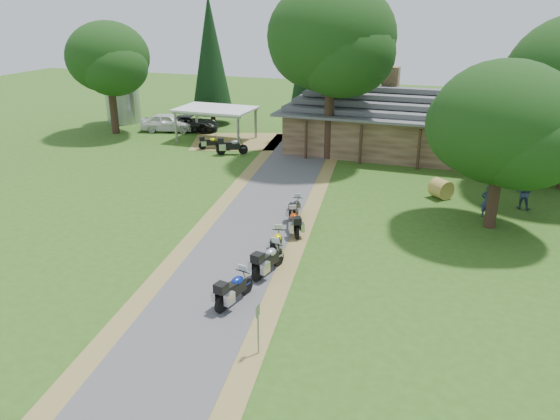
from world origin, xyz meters
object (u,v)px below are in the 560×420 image
(motorcycle_row_d, at_px, (294,221))
(motorcycle_row_a, at_px, (234,287))
(car_white_sedan, at_px, (168,120))
(motorcycle_row_e, at_px, (296,207))
(silo, at_px, (121,88))
(car_dark_suv, at_px, (191,119))
(motorcycle_row_c, at_px, (277,243))
(motorcycle_carport_b, at_px, (232,145))
(motorcycle_row_b, at_px, (268,258))
(carport, at_px, (216,124))
(hay_bale, at_px, (441,189))
(motorcycle_carport_a, at_px, (210,142))
(lodge, at_px, (427,121))

(motorcycle_row_d, bearing_deg, motorcycle_row_a, 151.27)
(car_white_sedan, xyz_separation_m, motorcycle_row_e, (16.92, -15.86, -0.41))
(silo, height_order, car_dark_suv, silo)
(motorcycle_row_c, xyz_separation_m, motorcycle_row_d, (-0.06, 2.72, -0.01))
(motorcycle_row_d, distance_m, motorcycle_row_e, 2.04)
(motorcycle_row_d, distance_m, motorcycle_carport_b, 15.46)
(motorcycle_row_b, distance_m, motorcycle_row_d, 4.48)
(carport, distance_m, motorcycle_carport_b, 4.84)
(car_dark_suv, height_order, motorcycle_carport_b, car_dark_suv)
(motorcycle_row_c, relative_size, hay_bale, 1.68)
(car_dark_suv, relative_size, motorcycle_row_c, 2.84)
(motorcycle_row_b, bearing_deg, motorcycle_row_e, 19.60)
(motorcycle_carport_a, bearing_deg, lodge, -20.66)
(car_white_sedan, distance_m, motorcycle_row_b, 28.50)
(carport, bearing_deg, lodge, 5.86)
(lodge, xyz_separation_m, motorcycle_row_c, (-4.55, -20.44, -1.80))
(car_dark_suv, distance_m, motorcycle_carport_a, 6.79)
(motorcycle_row_b, bearing_deg, lodge, 1.07)
(silo, bearing_deg, car_white_sedan, -19.31)
(car_dark_suv, height_order, motorcycle_row_e, car_dark_suv)
(motorcycle_carport_a, relative_size, motorcycle_carport_b, 0.78)
(motorcycle_row_b, relative_size, hay_bale, 1.83)
(motorcycle_row_e, bearing_deg, hay_bale, -55.28)
(car_white_sedan, xyz_separation_m, motorcycle_carport_a, (6.22, -4.29, -0.44))
(car_dark_suv, relative_size, hay_bale, 4.78)
(motorcycle_row_d, relative_size, hay_bale, 1.66)
(motorcycle_carport_b, bearing_deg, motorcycle_row_b, -88.24)
(motorcycle_row_a, xyz_separation_m, motorcycle_row_c, (0.14, 4.48, -0.04))
(motorcycle_carport_b, relative_size, hay_bale, 1.88)
(car_white_sedan, distance_m, motorcycle_row_c, 27.02)
(car_dark_suv, distance_m, motorcycle_row_e, 22.54)
(motorcycle_row_b, distance_m, motorcycle_carport_b, 19.41)
(car_white_sedan, height_order, motorcycle_carport_b, car_white_sedan)
(motorcycle_carport_b, height_order, hay_bale, motorcycle_carport_b)
(carport, distance_m, motorcycle_row_e, 18.37)
(car_dark_suv, xyz_separation_m, hay_bale, (22.20, -10.87, -0.47))
(silo, height_order, motorcycle_row_a, silo)
(car_white_sedan, bearing_deg, motorcycle_row_b, -156.12)
(lodge, xyz_separation_m, motorcycle_row_b, (-4.32, -22.18, -1.75))
(motorcycle_row_b, bearing_deg, motorcycle_carport_b, 40.68)
(motorcycle_row_b, distance_m, motorcycle_row_c, 1.76)
(motorcycle_carport_b, bearing_deg, motorcycle_row_e, -78.34)
(silo, relative_size, carport, 1.02)
(carport, distance_m, motorcycle_carport_a, 2.96)
(motorcycle_carport_b, bearing_deg, car_dark_suv, 110.80)
(lodge, relative_size, silo, 3.38)
(motorcycle_row_b, bearing_deg, car_white_sedan, 50.66)
(motorcycle_row_a, bearing_deg, car_dark_suv, 43.65)
(motorcycle_carport_a, bearing_deg, carport, 70.48)
(car_dark_suv, bearing_deg, car_white_sedan, 105.86)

